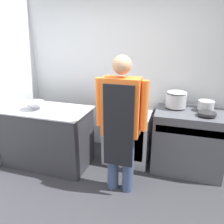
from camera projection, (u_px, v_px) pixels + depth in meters
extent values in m
plane|color=#2D2D33|center=(77.00, 223.00, 2.31)|extent=(14.00, 14.00, 0.00)
cube|color=silver|center=(122.00, 70.00, 3.50)|extent=(8.00, 0.05, 2.70)
cube|color=silver|center=(1.00, 73.00, 3.22)|extent=(0.05, 8.00, 2.70)
cube|color=#2D2D33|center=(48.00, 137.00, 3.28)|extent=(1.24, 0.65, 0.87)
cube|color=#B2B5BC|center=(45.00, 109.00, 3.13)|extent=(1.29, 0.68, 0.02)
cube|color=#4C4F56|center=(187.00, 141.00, 3.14)|extent=(0.94, 0.64, 0.89)
cube|color=#B2B5BC|center=(190.00, 132.00, 2.77)|extent=(0.87, 0.03, 0.10)
cube|color=#B2B5BC|center=(190.00, 105.00, 3.27)|extent=(0.94, 0.03, 0.02)
cube|color=silver|center=(128.00, 135.00, 3.43)|extent=(0.67, 0.64, 0.79)
cube|color=silver|center=(123.00, 142.00, 3.14)|extent=(0.57, 0.02, 0.55)
cylinder|color=#38476B|center=(113.00, 161.00, 2.75)|extent=(0.14, 0.14, 0.78)
cylinder|color=#38476B|center=(128.00, 163.00, 2.69)|extent=(0.14, 0.14, 0.78)
cube|color=orange|center=(121.00, 107.00, 2.48)|extent=(0.43, 0.22, 0.67)
cube|color=black|center=(118.00, 127.00, 2.44)|extent=(0.34, 0.02, 0.97)
cylinder|color=orange|center=(100.00, 102.00, 2.54)|extent=(0.09, 0.09, 0.57)
cylinder|color=orange|center=(144.00, 106.00, 2.39)|extent=(0.09, 0.09, 0.57)
sphere|color=tan|center=(122.00, 65.00, 2.32)|extent=(0.21, 0.21, 0.21)
cone|color=#B2B5BC|center=(34.00, 106.00, 3.09)|extent=(0.30, 0.30, 0.11)
cube|color=silver|center=(55.00, 113.00, 2.86)|extent=(0.11, 0.11, 0.06)
cylinder|color=#B2B5BC|center=(176.00, 100.00, 3.12)|extent=(0.29, 0.29, 0.19)
ellipsoid|color=#B2B5BC|center=(177.00, 92.00, 3.08)|extent=(0.28, 0.28, 0.05)
cylinder|color=#262628|center=(207.00, 113.00, 2.83)|extent=(0.23, 0.23, 0.04)
cylinder|color=#B2B5BC|center=(206.00, 105.00, 3.02)|extent=(0.21, 0.21, 0.13)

